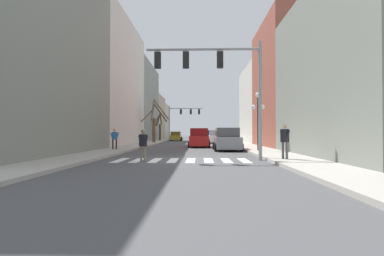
{
  "coord_description": "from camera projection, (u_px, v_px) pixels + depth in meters",
  "views": [
    {
      "loc": [
        0.9,
        -15.59,
        1.42
      ],
      "look_at": [
        -0.17,
        26.09,
        2.02
      ],
      "focal_mm": 28.0,
      "sensor_mm": 36.0,
      "label": 1
    }
  ],
  "objects": [
    {
      "name": "car_driving_away_lane",
      "position": [
        212.0,
        136.0,
        53.41
      ],
      "size": [
        1.96,
        4.78,
        1.81
      ],
      "rotation": [
        0.0,
        0.0,
        1.57
      ],
      "color": "navy",
      "rests_on": "ground_plane"
    },
    {
      "name": "pedestrian_crossing_street",
      "position": [
        115.0,
        137.0,
        22.7
      ],
      "size": [
        0.61,
        0.41,
        1.54
      ],
      "rotation": [
        0.0,
        0.0,
        0.53
      ],
      "color": "black",
      "rests_on": "sidewalk_left"
    },
    {
      "name": "car_parked_right_mid",
      "position": [
        199.0,
        138.0,
        28.67
      ],
      "size": [
        2.05,
        4.13,
        1.81
      ],
      "rotation": [
        0.0,
        0.0,
        1.57
      ],
      "color": "red",
      "rests_on": "ground_plane"
    },
    {
      "name": "crosswalk_stripes",
      "position": [
        182.0,
        160.0,
        15.15
      ],
      "size": [
        6.75,
        2.6,
        0.01
      ],
      "color": "white",
      "rests_on": "ground_plane"
    },
    {
      "name": "sidewalk_left",
      "position": [
        79.0,
        158.0,
        15.73
      ],
      "size": [
        2.45,
        90.0,
        0.15
      ],
      "color": "#ADA89E",
      "rests_on": "ground_plane"
    },
    {
      "name": "sidewalk_right",
      "position": [
        288.0,
        158.0,
        15.45
      ],
      "size": [
        2.45,
        90.0,
        0.15
      ],
      "color": "#ADA89E",
      "rests_on": "ground_plane"
    },
    {
      "name": "car_parked_right_far",
      "position": [
        216.0,
        137.0,
        39.25
      ],
      "size": [
        2.11,
        4.84,
        1.69
      ],
      "rotation": [
        0.0,
        0.0,
        1.57
      ],
      "color": "white",
      "rests_on": "ground_plane"
    },
    {
      "name": "pedestrian_waiting_at_curb",
      "position": [
        143.0,
        143.0,
        14.35
      ],
      "size": [
        0.58,
        0.48,
        1.57
      ],
      "rotation": [
        0.0,
        0.0,
        5.62
      ],
      "color": "#7A705B",
      "rests_on": "ground_plane"
    },
    {
      "name": "street_tree_left_far",
      "position": [
        159.0,
        126.0,
        47.81
      ],
      "size": [
        1.29,
        2.63,
        4.4
      ],
      "color": "#473828",
      "rests_on": "sidewalk_left"
    },
    {
      "name": "building_row_right",
      "position": [
        298.0,
        91.0,
        26.66
      ],
      "size": [
        6.0,
        34.08,
        11.58
      ],
      "color": "gray",
      "rests_on": "ground_plane"
    },
    {
      "name": "street_lamp_right_corner",
      "position": [
        258.0,
        109.0,
        20.98
      ],
      "size": [
        0.95,
        0.36,
        4.08
      ],
      "color": "black",
      "rests_on": "sidewalk_right"
    },
    {
      "name": "building_row_left",
      "position": [
        118.0,
        96.0,
        38.91
      ],
      "size": [
        6.0,
        64.63,
        13.83
      ],
      "color": "gray",
      "rests_on": "ground_plane"
    },
    {
      "name": "car_parked_left_far",
      "position": [
        227.0,
        140.0,
        23.45
      ],
      "size": [
        2.12,
        4.42,
        1.77
      ],
      "rotation": [
        0.0,
        0.0,
        1.57
      ],
      "color": "gray",
      "rests_on": "ground_plane"
    },
    {
      "name": "ground_plane",
      "position": [
        182.0,
        160.0,
        15.59
      ],
      "size": [
        240.0,
        240.0,
        0.0
      ],
      "primitive_type": "plane",
      "color": "#4C4C4F"
    },
    {
      "name": "car_parked_left_mid",
      "position": [
        199.0,
        137.0,
        44.68
      ],
      "size": [
        2.15,
        4.4,
        1.66
      ],
      "rotation": [
        0.0,
        0.0,
        1.57
      ],
      "color": "gray",
      "rests_on": "ground_plane"
    },
    {
      "name": "traffic_signal_near",
      "position": [
        217.0,
        73.0,
        15.3
      ],
      "size": [
        5.91,
        0.28,
        6.09
      ],
      "color": "gray",
      "rests_on": "ground_plane"
    },
    {
      "name": "traffic_signal_far",
      "position": [
        182.0,
        115.0,
        48.11
      ],
      "size": [
        5.42,
        0.28,
        5.68
      ],
      "color": "gray",
      "rests_on": "ground_plane"
    },
    {
      "name": "street_tree_right_near",
      "position": [
        155.0,
        122.0,
        38.56
      ],
      "size": [
        3.61,
        2.64,
        5.55
      ],
      "color": "brown",
      "rests_on": "sidewalk_left"
    },
    {
      "name": "car_driving_toward_lane",
      "position": [
        176.0,
        136.0,
        50.44
      ],
      "size": [
        2.0,
        4.38,
        1.55
      ],
      "rotation": [
        0.0,
        0.0,
        1.57
      ],
      "color": "#A38423",
      "rests_on": "ground_plane"
    },
    {
      "name": "pedestrian_near_right_corner",
      "position": [
        285.0,
        138.0,
        14.35
      ],
      "size": [
        0.35,
        0.7,
        1.69
      ],
      "rotation": [
        0.0,
        0.0,
        1.95
      ],
      "color": "#4C4C51",
      "rests_on": "sidewalk_right"
    }
  ]
}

